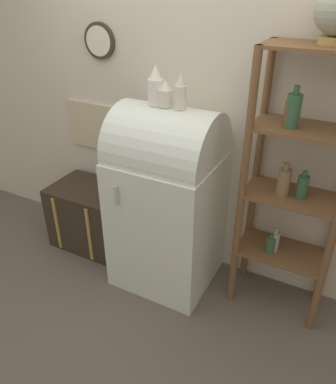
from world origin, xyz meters
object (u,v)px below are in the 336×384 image
Objects in this scene: refrigerator at (167,197)px; suitcase_trunk at (91,215)px; vase_center at (165,94)px; vase_left at (156,86)px; vase_right at (181,92)px.

suitcase_trunk is (-0.82, 0.06, -0.45)m from refrigerator.
refrigerator is at bearing 27.33° from vase_center.
vase_right is at bearing -2.43° from vase_left.
refrigerator is at bearing 176.29° from vase_right.
suitcase_trunk is 1.46m from vase_center.
refrigerator is 0.77m from vase_center.
vase_right is (0.11, -0.00, 0.03)m from vase_center.
vase_right is (0.18, -0.01, -0.01)m from vase_left.
refrigerator is 5.55× the size of vase_left.
vase_center is at bearing -152.67° from refrigerator.
vase_left is at bearing 177.57° from vase_right.
refrigerator is 0.81m from vase_left.
vase_left is at bearing 179.06° from refrigerator.
vase_center is at bearing -5.95° from vase_left.
vase_center reaches higher than refrigerator.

